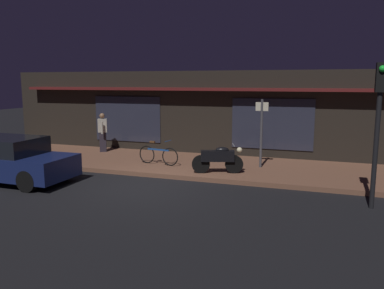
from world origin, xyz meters
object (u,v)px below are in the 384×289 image
motorcycle (219,158)px  bicycle_parked (158,155)px  parked_car_near (9,160)px  person_photographer (103,132)px  traffic_light_pole (379,110)px  sign_post (261,129)px

motorcycle → bicycle_parked: size_ratio=1.00×
parked_car_near → person_photographer: bearing=85.6°
bicycle_parked → parked_car_near: parked_car_near is taller
motorcycle → parked_car_near: parked_car_near is taller
motorcycle → parked_car_near: bearing=-156.6°
person_photographer → traffic_light_pole: (10.25, -4.06, 1.45)m
traffic_light_pole → person_photographer: bearing=158.4°
bicycle_parked → parked_car_near: (-3.71, -3.26, 0.20)m
bicycle_parked → motorcycle: bearing=-13.8°
motorcycle → traffic_light_pole: 5.17m
sign_post → person_photographer: bearing=172.6°
motorcycle → parked_car_near: size_ratio=0.40×
bicycle_parked → traffic_light_pole: size_ratio=0.46×
motorcycle → sign_post: sign_post is taller
sign_post → parked_car_near: sign_post is taller
sign_post → parked_car_near: bearing=-151.4°
bicycle_parked → person_photographer: (-3.34, 1.64, 0.52)m
parked_car_near → sign_post: bearing=28.6°
bicycle_parked → sign_post: sign_post is taller
motorcycle → bicycle_parked: 2.52m
sign_post → traffic_light_pole: 4.67m
motorcycle → sign_post: bearing=48.7°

